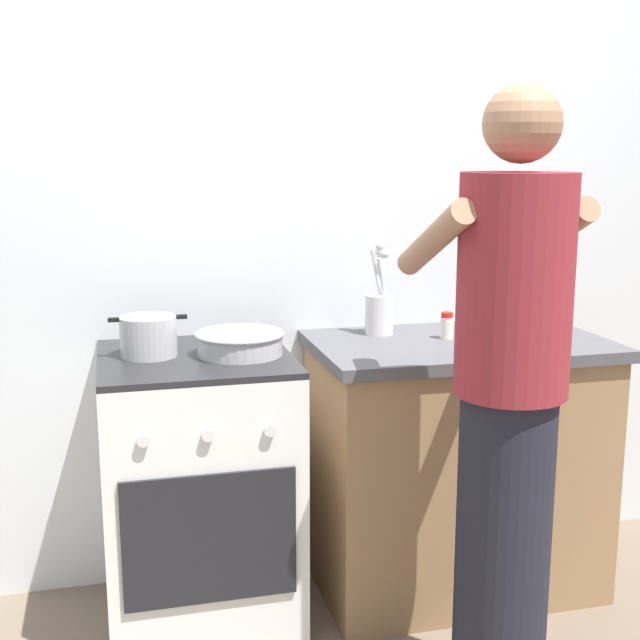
% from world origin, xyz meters
% --- Properties ---
extents(ground, '(6.00, 6.00, 0.00)m').
position_xyz_m(ground, '(0.00, 0.00, 0.00)').
color(ground, '#6B5B4C').
extents(back_wall, '(3.20, 0.10, 2.50)m').
position_xyz_m(back_wall, '(0.20, 0.50, 1.25)').
color(back_wall, silver).
rests_on(back_wall, ground).
extents(countertop, '(1.00, 0.60, 0.90)m').
position_xyz_m(countertop, '(0.55, 0.15, 0.45)').
color(countertop, '#99724C').
rests_on(countertop, ground).
extents(stove_range, '(0.60, 0.62, 0.90)m').
position_xyz_m(stove_range, '(-0.35, 0.15, 0.45)').
color(stove_range, white).
rests_on(stove_range, ground).
extents(pot, '(0.24, 0.18, 0.13)m').
position_xyz_m(pot, '(-0.49, 0.18, 0.96)').
color(pot, '#B2B2B7').
rests_on(pot, stove_range).
extents(mixing_bowl, '(0.28, 0.28, 0.07)m').
position_xyz_m(mixing_bowl, '(-0.21, 0.13, 0.94)').
color(mixing_bowl, '#B7B7BC').
rests_on(mixing_bowl, stove_range).
extents(utensil_crock, '(0.10, 0.10, 0.33)m').
position_xyz_m(utensil_crock, '(0.31, 0.31, 0.99)').
color(utensil_crock, silver).
rests_on(utensil_crock, countertop).
extents(spice_bottle, '(0.04, 0.04, 0.09)m').
position_xyz_m(spice_bottle, '(0.51, 0.18, 0.94)').
color(spice_bottle, silver).
rests_on(spice_bottle, countertop).
extents(oil_bottle, '(0.07, 0.07, 0.22)m').
position_xyz_m(oil_bottle, '(0.76, 0.16, 0.99)').
color(oil_bottle, gold).
rests_on(oil_bottle, countertop).
extents(person, '(0.41, 0.50, 1.70)m').
position_xyz_m(person, '(0.42, -0.48, 0.86)').
color(person, black).
rests_on(person, ground).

